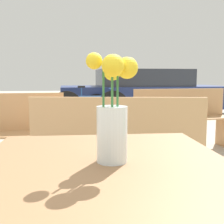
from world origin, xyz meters
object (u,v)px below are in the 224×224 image
(bench_near, at_px, (182,117))
(bicycle, at_px, (90,106))
(flower_vase, at_px, (113,119))
(bench_middle, at_px, (117,140))
(parked_car, at_px, (143,92))
(table_front, at_px, (105,199))

(bench_near, relative_size, bicycle, 0.82)
(flower_vase, distance_m, bicycle, 5.36)
(bench_middle, bearing_deg, flower_vase, -99.05)
(bench_near, relative_size, parked_car, 0.31)
(bench_middle, bearing_deg, table_front, -99.79)
(bench_near, bearing_deg, bench_middle, -129.75)
(flower_vase, height_order, bicycle, flower_vase)
(bicycle, bearing_deg, table_front, -92.46)
(table_front, xyz_separation_m, parked_car, (1.81, 7.01, -0.06))
(flower_vase, xyz_separation_m, parked_car, (1.78, 6.96, -0.30))
(flower_vase, distance_m, bench_middle, 1.64)
(flower_vase, relative_size, parked_car, 0.07)
(parked_car, bearing_deg, table_front, -104.48)
(bench_middle, xyz_separation_m, bicycle, (-0.05, 3.76, -0.08))
(table_front, height_order, bicycle, bicycle)
(bench_middle, bearing_deg, parked_car, 74.15)
(bench_near, relative_size, bench_middle, 0.93)
(flower_vase, xyz_separation_m, bicycle, (0.20, 5.33, -0.52))
(bench_middle, relative_size, bicycle, 0.88)
(bench_middle, bearing_deg, bench_near, 50.25)
(bicycle, bearing_deg, flower_vase, -92.17)
(flower_vase, height_order, parked_car, parked_car)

